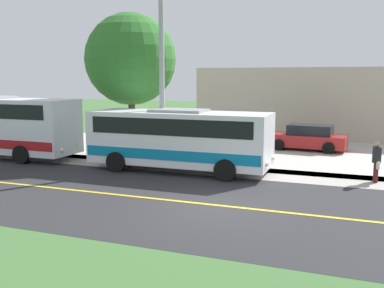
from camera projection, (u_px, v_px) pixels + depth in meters
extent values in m
plane|color=#3D6633|center=(218.00, 206.00, 14.03)|extent=(120.00, 120.00, 0.00)
cube|color=#28282B|center=(218.00, 205.00, 14.03)|extent=(8.00, 100.00, 0.01)
cube|color=#9E9991|center=(253.00, 173.00, 18.85)|extent=(2.40, 100.00, 0.01)
cube|color=#B2ADA3|center=(333.00, 151.00, 24.48)|extent=(14.00, 36.00, 0.01)
cube|color=gold|center=(218.00, 205.00, 14.03)|extent=(0.16, 100.00, 0.00)
cube|color=white|center=(179.00, 138.00, 19.12)|extent=(2.48, 7.99, 2.27)
cube|color=#0C72A5|center=(179.00, 151.00, 19.21)|extent=(2.52, 7.83, 0.44)
cube|color=black|center=(179.00, 124.00, 19.03)|extent=(2.52, 7.19, 0.70)
cube|color=gray|center=(179.00, 110.00, 18.94)|extent=(1.49, 2.40, 0.12)
cylinder|color=black|center=(240.00, 159.00, 19.57)|extent=(0.25, 0.90, 0.90)
cylinder|color=black|center=(225.00, 170.00, 17.27)|extent=(0.25, 0.90, 0.90)
cylinder|color=black|center=(142.00, 153.00, 21.28)|extent=(0.25, 0.90, 0.90)
cylinder|color=black|center=(116.00, 162.00, 18.98)|extent=(0.25, 0.90, 0.90)
sphere|color=#F2EACC|center=(272.00, 158.00, 18.48)|extent=(0.20, 0.20, 0.20)
sphere|color=#F2EACC|center=(266.00, 164.00, 17.22)|extent=(0.20, 0.20, 0.20)
cylinder|color=black|center=(53.00, 147.00, 22.96)|extent=(0.25, 0.90, 0.90)
cylinder|color=black|center=(21.00, 155.00, 20.78)|extent=(0.25, 0.90, 0.90)
sphere|color=#F2EACC|center=(78.00, 146.00, 21.76)|extent=(0.20, 0.20, 0.20)
sphere|color=#F2EACC|center=(62.00, 150.00, 20.56)|extent=(0.20, 0.20, 0.20)
cylinder|color=#4C1919|center=(376.00, 172.00, 17.23)|extent=(0.18, 0.18, 0.79)
cylinder|color=#4C1919|center=(376.00, 173.00, 17.05)|extent=(0.18, 0.18, 0.79)
cylinder|color=#262628|center=(377.00, 155.00, 17.03)|extent=(0.34, 0.34, 0.63)
sphere|color=tan|center=(378.00, 144.00, 16.97)|extent=(0.21, 0.21, 0.21)
cylinder|color=#262628|center=(377.00, 153.00, 17.20)|extent=(0.27, 0.10, 0.57)
cube|color=beige|center=(377.00, 163.00, 17.31)|extent=(0.20, 0.12, 0.28)
cylinder|color=#262628|center=(377.00, 155.00, 16.86)|extent=(0.27, 0.10, 0.57)
cube|color=beige|center=(378.00, 165.00, 16.83)|extent=(0.20, 0.12, 0.28)
cylinder|color=#9E9EA3|center=(162.00, 76.00, 19.49)|extent=(0.24, 0.24, 8.38)
cube|color=#A51E1E|center=(306.00, 141.00, 24.91)|extent=(2.17, 4.54, 0.70)
cube|color=black|center=(310.00, 130.00, 24.73)|extent=(1.73, 2.54, 0.57)
cylinder|color=black|center=(279.00, 145.00, 24.71)|extent=(0.27, 0.66, 0.64)
cylinder|color=black|center=(286.00, 141.00, 26.32)|extent=(0.27, 0.66, 0.64)
cylinder|color=black|center=(328.00, 148.00, 23.56)|extent=(0.27, 0.66, 0.64)
cylinder|color=black|center=(333.00, 144.00, 25.16)|extent=(0.27, 0.66, 0.64)
cylinder|color=brown|center=(132.00, 125.00, 23.08)|extent=(0.36, 0.36, 3.27)
sphere|color=#2D6B28|center=(131.00, 59.00, 22.57)|extent=(4.75, 4.75, 4.75)
cube|color=#B7A893|center=(350.00, 101.00, 32.24)|extent=(10.00, 20.61, 4.78)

